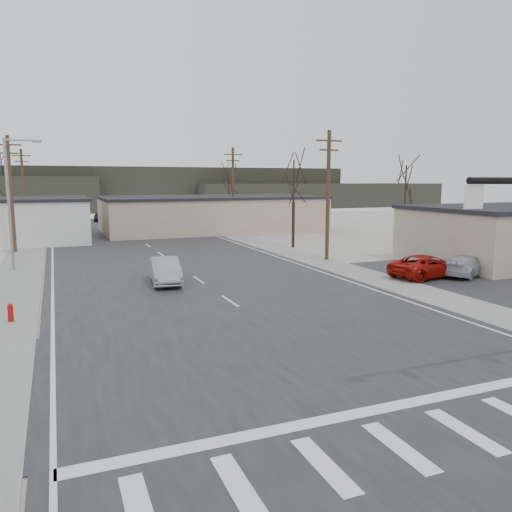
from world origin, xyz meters
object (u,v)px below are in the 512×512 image
(car_far_a, at_px, (127,223))
(fire_hydrant, at_px, (10,313))
(car_far_b, at_px, (99,217))
(car_parked_silver, at_px, (467,266))
(sedan_crossing, at_px, (165,270))
(car_parked_red, at_px, (427,266))

(car_far_a, bearing_deg, fire_hydrant, 89.55)
(car_far_b, bearing_deg, car_parked_silver, -67.38)
(sedan_crossing, distance_m, car_far_a, 36.00)
(sedan_crossing, bearing_deg, fire_hydrant, -138.33)
(fire_hydrant, bearing_deg, sedan_crossing, 35.74)
(car_far_b, bearing_deg, sedan_crossing, -86.29)
(car_parked_silver, bearing_deg, car_parked_red, 56.89)
(sedan_crossing, distance_m, car_far_b, 49.93)
(sedan_crossing, relative_size, car_far_b, 1.16)
(fire_hydrant, xyz_separation_m, car_far_b, (8.37, 55.73, 0.28))
(sedan_crossing, distance_m, car_parked_red, 16.58)
(sedan_crossing, relative_size, car_parked_silver, 1.01)
(car_far_b, height_order, car_parked_red, car_parked_red)
(sedan_crossing, bearing_deg, car_parked_red, -9.82)
(car_far_b, bearing_deg, car_far_a, -76.64)
(car_parked_silver, bearing_deg, sedan_crossing, 52.79)
(car_parked_silver, bearing_deg, fire_hydrant, 69.45)
(car_far_a, xyz_separation_m, car_far_b, (-2.29, 14.02, -0.09))
(car_far_a, bearing_deg, car_far_b, -66.81)
(sedan_crossing, relative_size, car_parked_red, 0.89)
(fire_hydrant, relative_size, car_far_a, 0.16)
(car_far_b, xyz_separation_m, car_parked_red, (15.65, -54.43, 0.03))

